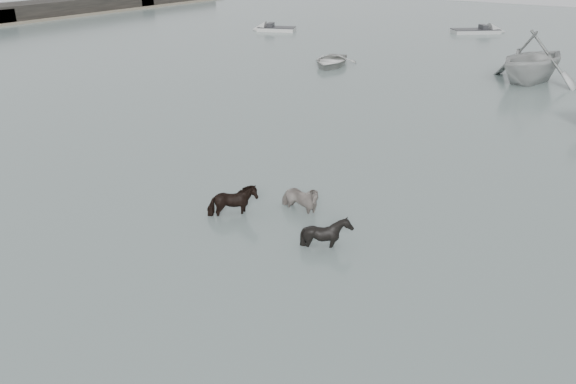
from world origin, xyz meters
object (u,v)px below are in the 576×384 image
object	(u,v)px
pony_dark	(233,197)
rowboat_lead	(331,59)
pony_pinto	(300,192)
pony_black	(327,226)

from	to	relation	value
pony_dark	rowboat_lead	xyz separation A→B (m)	(-9.00, 21.59, -0.22)
pony_pinto	pony_dark	bearing A→B (deg)	134.75
pony_dark	rowboat_lead	bearing A→B (deg)	39.62
pony_dark	pony_black	distance (m)	3.37
pony_pinto	pony_black	world-z (taller)	pony_pinto
rowboat_lead	pony_black	bearing A→B (deg)	-75.48
pony_pinto	rowboat_lead	size ratio (longest dim) A/B	0.38
pony_pinto	pony_dark	xyz separation A→B (m)	(-1.53, -1.44, -0.01)
pony_dark	pony_black	xyz separation A→B (m)	(3.37, 0.01, -0.01)
pony_dark	pony_black	bearing A→B (deg)	-72.86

